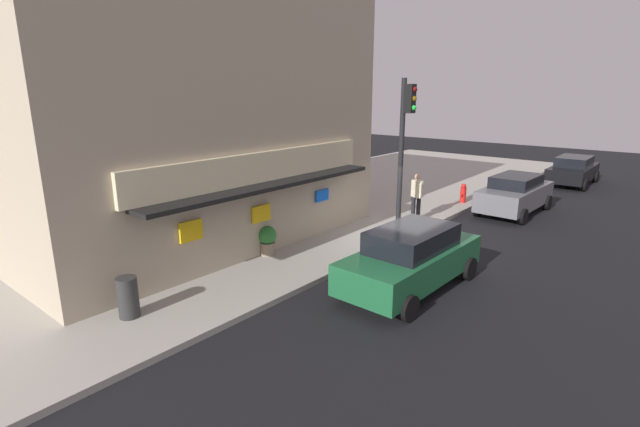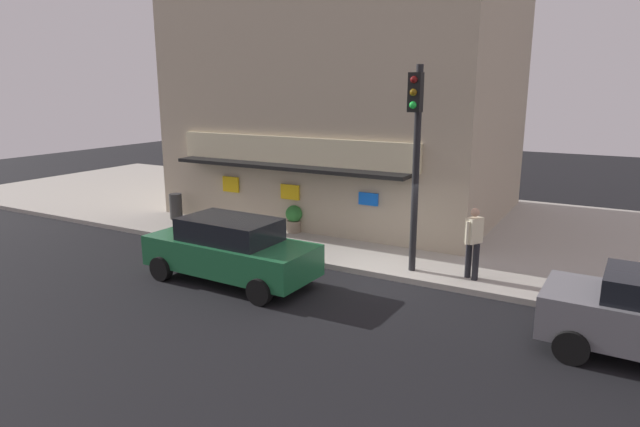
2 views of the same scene
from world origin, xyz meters
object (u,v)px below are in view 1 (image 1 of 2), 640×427
Objects in this scene: pedestrian at (416,195)px; parked_car_black at (573,170)px; fire_hydrant at (463,193)px; trash_can at (128,297)px; parked_car_grey at (515,194)px; parked_car_green at (411,258)px; potted_plant_by_doorway at (267,239)px; traffic_light at (404,136)px.

pedestrian is 0.41× the size of parked_car_black.
fire_hydrant is 0.19× the size of parked_car_black.
trash_can is 15.79m from parked_car_grey.
pedestrian is 6.19m from parked_car_green.
parked_car_green is at bearing -34.62° from trash_can.
parked_car_grey reaches higher than potted_plant_by_doorway.
fire_hydrant is at bearing 94.08° from parked_car_grey.
trash_can is 4.86m from potted_plant_by_doorway.
parked_car_grey reaches higher than trash_can.
parked_car_green is at bearing -177.34° from parked_car_grey.
parked_car_grey is 9.71m from parked_car_green.
trash_can is at bearing 167.24° from parked_car_grey.
traffic_light is at bearing -21.17° from potted_plant_by_doorway.
pedestrian is (11.19, -1.11, 0.55)m from trash_can.
parked_car_black is (23.71, -3.94, 0.18)m from trash_can.
pedestrian is 4.84m from parked_car_grey.
trash_can is 11.26m from pedestrian.
parked_car_green reaches higher than parked_car_black.
traffic_light is 6.34m from fire_hydrant.
traffic_light is 6.15× the size of fire_hydrant.
fire_hydrant is at bearing -4.86° from trash_can.
traffic_light is 2.85m from pedestrian.
traffic_light is at bearing -179.58° from fire_hydrant.
potted_plant_by_doorway is at bearing 159.19° from parked_car_grey.
parked_car_black is 18.01m from parked_car_green.
trash_can is at bearing 172.12° from traffic_light.
fire_hydrant is at bearing 15.47° from parked_car_green.
potted_plant_by_doorway is (-4.82, 1.87, -2.91)m from traffic_light.
trash_can is at bearing 170.58° from parked_car_black.
parked_car_green is at bearing -180.00° from parked_car_black.
parked_car_grey is (4.20, -2.38, -0.33)m from pedestrian.
parked_car_green is (-5.49, -2.83, -0.32)m from pedestrian.
traffic_light reaches higher than parked_car_grey.
parked_car_green is (-9.70, -0.45, 0.01)m from parked_car_grey.
traffic_light reaches higher than trash_can.
traffic_light reaches higher than fire_hydrant.
parked_car_green is (5.70, -3.94, 0.23)m from trash_can.
parked_car_black is (12.52, -2.83, -0.37)m from pedestrian.
pedestrian reaches higher than parked_car_green.
parked_car_green is (-3.95, -2.60, -2.70)m from traffic_light.
fire_hydrant is 8.87m from parked_car_black.
pedestrian is at bearing 27.27° from parked_car_green.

